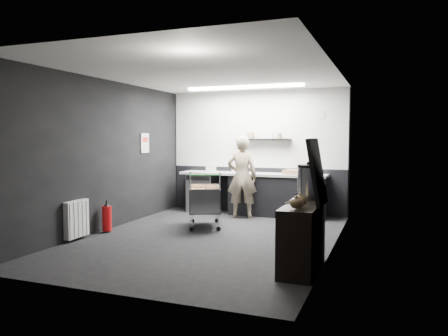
% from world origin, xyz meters
% --- Properties ---
extents(floor, '(5.50, 5.50, 0.00)m').
position_xyz_m(floor, '(0.00, 0.00, 0.00)').
color(floor, black).
rests_on(floor, ground).
extents(ceiling, '(5.50, 5.50, 0.00)m').
position_xyz_m(ceiling, '(0.00, 0.00, 2.70)').
color(ceiling, white).
rests_on(ceiling, wall_back).
extents(wall_back, '(5.50, 0.00, 5.50)m').
position_xyz_m(wall_back, '(0.00, 2.75, 1.35)').
color(wall_back, black).
rests_on(wall_back, floor).
extents(wall_front, '(5.50, 0.00, 5.50)m').
position_xyz_m(wall_front, '(0.00, -2.75, 1.35)').
color(wall_front, black).
rests_on(wall_front, floor).
extents(wall_left, '(0.00, 5.50, 5.50)m').
position_xyz_m(wall_left, '(-2.00, 0.00, 1.35)').
color(wall_left, black).
rests_on(wall_left, floor).
extents(wall_right, '(0.00, 5.50, 5.50)m').
position_xyz_m(wall_right, '(2.00, 0.00, 1.35)').
color(wall_right, black).
rests_on(wall_right, floor).
extents(kitchen_wall_panel, '(3.95, 0.02, 1.70)m').
position_xyz_m(kitchen_wall_panel, '(0.00, 2.73, 1.85)').
color(kitchen_wall_panel, silver).
rests_on(kitchen_wall_panel, wall_back).
extents(dado_panel, '(3.95, 0.02, 1.00)m').
position_xyz_m(dado_panel, '(0.00, 2.73, 0.50)').
color(dado_panel, black).
rests_on(dado_panel, wall_back).
extents(floating_shelf, '(1.20, 0.22, 0.04)m').
position_xyz_m(floating_shelf, '(0.20, 2.62, 1.62)').
color(floating_shelf, black).
rests_on(floating_shelf, wall_back).
extents(wall_clock, '(0.20, 0.03, 0.20)m').
position_xyz_m(wall_clock, '(1.40, 2.72, 2.15)').
color(wall_clock, silver).
rests_on(wall_clock, wall_back).
extents(poster, '(0.02, 0.30, 0.40)m').
position_xyz_m(poster, '(-1.98, 1.30, 1.55)').
color(poster, silver).
rests_on(poster, wall_left).
extents(poster_red_band, '(0.02, 0.22, 0.10)m').
position_xyz_m(poster_red_band, '(-1.98, 1.30, 1.62)').
color(poster_red_band, red).
rests_on(poster_red_band, poster).
extents(radiator, '(0.10, 0.50, 0.60)m').
position_xyz_m(radiator, '(-1.94, -0.90, 0.35)').
color(radiator, silver).
rests_on(radiator, wall_left).
extents(ceiling_strip, '(2.40, 0.20, 0.04)m').
position_xyz_m(ceiling_strip, '(0.00, 1.85, 2.67)').
color(ceiling_strip, white).
rests_on(ceiling_strip, ceiling).
extents(prep_counter, '(3.20, 0.61, 0.90)m').
position_xyz_m(prep_counter, '(0.14, 2.42, 0.46)').
color(prep_counter, black).
rests_on(prep_counter, floor).
extents(person, '(0.70, 0.54, 1.70)m').
position_xyz_m(person, '(-0.08, 1.97, 0.85)').
color(person, beige).
rests_on(person, floor).
extents(shopping_cart, '(0.90, 1.15, 1.03)m').
position_xyz_m(shopping_cart, '(-0.43, 0.82, 0.49)').
color(shopping_cart, silver).
rests_on(shopping_cart, floor).
extents(sideboard, '(0.47, 1.10, 1.65)m').
position_xyz_m(sideboard, '(1.78, -1.18, 0.53)').
color(sideboard, black).
rests_on(sideboard, floor).
extents(fire_extinguisher, '(0.16, 0.16, 0.54)m').
position_xyz_m(fire_extinguisher, '(-1.85, -0.22, 0.26)').
color(fire_extinguisher, red).
rests_on(fire_extinguisher, floor).
extents(cardboard_box, '(0.54, 0.45, 0.09)m').
position_xyz_m(cardboard_box, '(0.97, 2.37, 0.95)').
color(cardboard_box, '#8A6B4A').
rests_on(cardboard_box, prep_counter).
extents(pink_tub, '(0.21, 0.21, 0.21)m').
position_xyz_m(pink_tub, '(-0.36, 2.42, 1.00)').
color(pink_tub, beige).
rests_on(pink_tub, prep_counter).
extents(white_container, '(0.23, 0.20, 0.18)m').
position_xyz_m(white_container, '(-0.94, 2.37, 0.99)').
color(white_container, silver).
rests_on(white_container, prep_counter).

